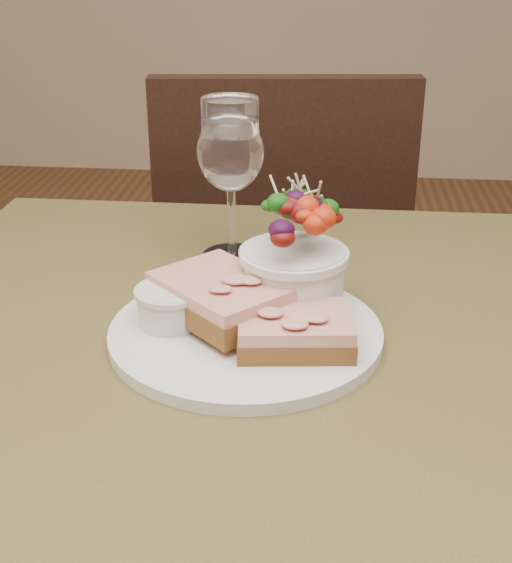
# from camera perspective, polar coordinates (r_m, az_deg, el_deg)

# --- Properties ---
(cafe_table) EXTENTS (0.80, 0.80, 0.75)m
(cafe_table) POSITION_cam_1_polar(r_m,az_deg,el_deg) (0.79, 0.77, -11.24)
(cafe_table) COLOR #483F1F
(cafe_table) RESTS_ON ground
(chair_far) EXTENTS (0.46, 0.46, 0.90)m
(chair_far) POSITION_cam_1_polar(r_m,az_deg,el_deg) (1.61, 1.59, -5.98)
(chair_far) COLOR black
(chair_far) RESTS_ON ground
(dinner_plate) EXTENTS (0.26, 0.26, 0.01)m
(dinner_plate) POSITION_cam_1_polar(r_m,az_deg,el_deg) (0.75, -0.76, -3.78)
(dinner_plate) COLOR white
(dinner_plate) RESTS_ON cafe_table
(sandwich_front) EXTENTS (0.11, 0.09, 0.03)m
(sandwich_front) POSITION_cam_1_polar(r_m,az_deg,el_deg) (0.71, 2.86, -3.57)
(sandwich_front) COLOR #543716
(sandwich_front) RESTS_ON dinner_plate
(sandwich_back) EXTENTS (0.16, 0.16, 0.03)m
(sandwich_back) POSITION_cam_1_polar(r_m,az_deg,el_deg) (0.75, -2.50, -1.07)
(sandwich_back) COLOR #543716
(sandwich_back) RESTS_ON dinner_plate
(ramekin) EXTENTS (0.06, 0.06, 0.04)m
(ramekin) POSITION_cam_1_polar(r_m,az_deg,el_deg) (0.75, -6.23, -1.65)
(ramekin) COLOR silver
(ramekin) RESTS_ON dinner_plate
(salad_bowl) EXTENTS (0.10, 0.10, 0.13)m
(salad_bowl) POSITION_cam_1_polar(r_m,az_deg,el_deg) (0.77, 2.78, 2.17)
(salad_bowl) COLOR white
(salad_bowl) RESTS_ON dinner_plate
(garnish) EXTENTS (0.05, 0.04, 0.02)m
(garnish) POSITION_cam_1_polar(r_m,az_deg,el_deg) (0.82, -5.44, -0.33)
(garnish) COLOR #103B0A
(garnish) RESTS_ON dinner_plate
(wine_glass) EXTENTS (0.08, 0.08, 0.18)m
(wine_glass) POSITION_cam_1_polar(r_m,az_deg,el_deg) (0.89, -1.86, 9.08)
(wine_glass) COLOR white
(wine_glass) RESTS_ON cafe_table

